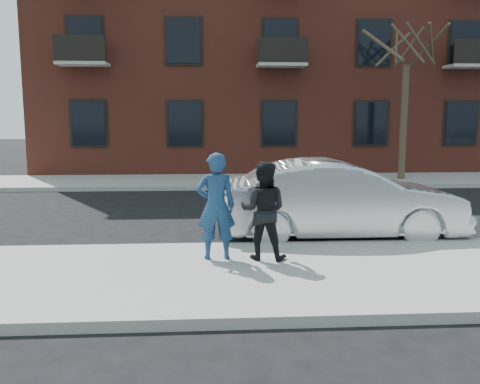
{
  "coord_description": "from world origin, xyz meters",
  "views": [
    {
      "loc": [
        -2.79,
        -7.64,
        2.49
      ],
      "look_at": [
        -2.28,
        0.4,
        1.28
      ],
      "focal_mm": 38.0,
      "sensor_mm": 36.0,
      "label": 1
    }
  ],
  "objects": [
    {
      "name": "street_tree",
      "position": [
        4.5,
        11.0,
        5.52
      ],
      "size": [
        3.6,
        3.6,
        6.8
      ],
      "color": "#382C21",
      "rests_on": "far_sidewalk"
    },
    {
      "name": "far_curb",
      "position": [
        0.0,
        9.45,
        0.07
      ],
      "size": [
        50.0,
        0.1,
        0.15
      ],
      "primitive_type": "cube",
      "color": "#999691",
      "rests_on": "ground"
    },
    {
      "name": "ground",
      "position": [
        0.0,
        0.0,
        0.0
      ],
      "size": [
        100.0,
        100.0,
        0.0
      ],
      "primitive_type": "plane",
      "color": "black",
      "rests_on": "ground"
    },
    {
      "name": "near_sidewalk",
      "position": [
        0.0,
        -0.25,
        0.07
      ],
      "size": [
        50.0,
        3.5,
        0.15
      ],
      "primitive_type": "cube",
      "color": "gray",
      "rests_on": "ground"
    },
    {
      "name": "far_sidewalk",
      "position": [
        0.0,
        11.25,
        0.07
      ],
      "size": [
        50.0,
        3.5,
        0.15
      ],
      "primitive_type": "cube",
      "color": "gray",
      "rests_on": "ground"
    },
    {
      "name": "near_curb",
      "position": [
        0.0,
        1.55,
        0.07
      ],
      "size": [
        50.0,
        0.1,
        0.15
      ],
      "primitive_type": "cube",
      "color": "#999691",
      "rests_on": "ground"
    },
    {
      "name": "man_peacoat",
      "position": [
        -1.89,
        0.49,
        0.96
      ],
      "size": [
        0.92,
        0.79,
        1.62
      ],
      "rotation": [
        0.0,
        0.0,
        2.88
      ],
      "color": "black",
      "rests_on": "near_sidewalk"
    },
    {
      "name": "apartment_building",
      "position": [
        2.0,
        18.0,
        6.16
      ],
      "size": [
        24.3,
        10.3,
        12.3
      ],
      "color": "brown",
      "rests_on": "ground"
    },
    {
      "name": "man_hoodie",
      "position": [
        -2.67,
        0.54,
        1.03
      ],
      "size": [
        0.66,
        0.51,
        1.76
      ],
      "rotation": [
        0.0,
        0.0,
        3.19
      ],
      "color": "navy",
      "rests_on": "near_sidewalk"
    },
    {
      "name": "silver_sedan",
      "position": [
        -0.14,
        2.34,
        0.81
      ],
      "size": [
        4.9,
        1.74,
        1.61
      ],
      "primitive_type": "imported",
      "rotation": [
        0.0,
        0.0,
        1.56
      ],
      "color": "#B7BABF",
      "rests_on": "ground"
    }
  ]
}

